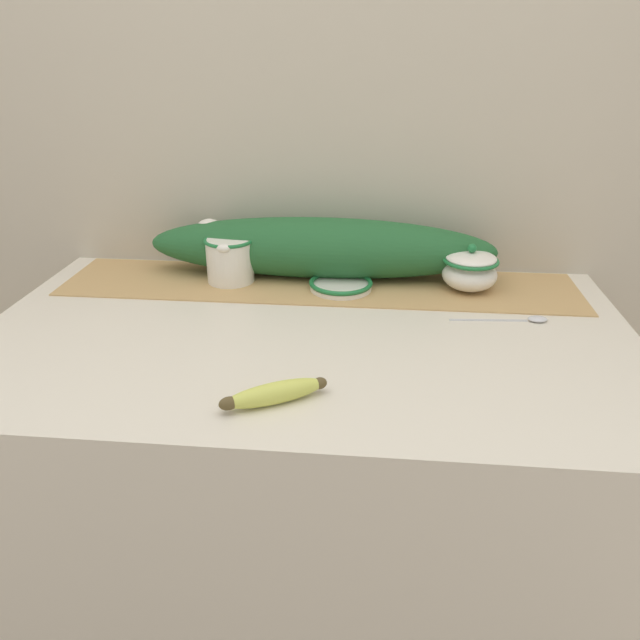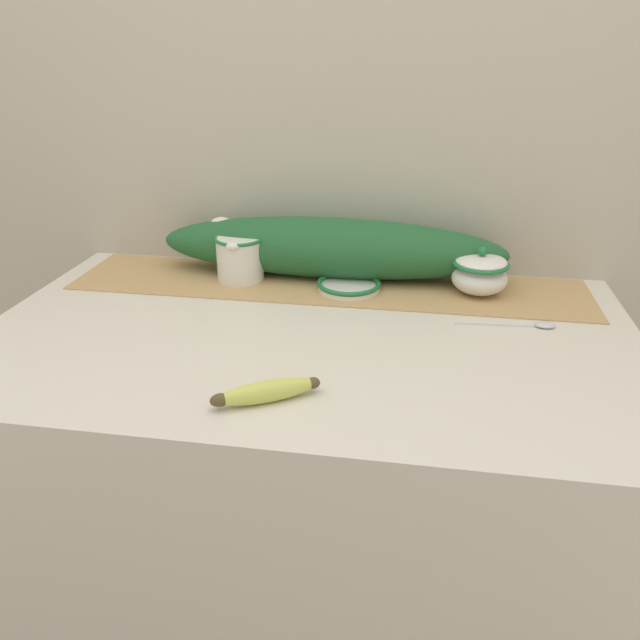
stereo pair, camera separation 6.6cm
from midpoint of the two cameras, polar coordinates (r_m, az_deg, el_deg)
The scene contains 9 objects.
countertop at distance 1.45m, azimuth 0.39°, elevation -17.74°, with size 1.26×0.76×0.93m, color beige.
back_wall at distance 1.49m, azimuth 2.98°, elevation 15.21°, with size 2.06×0.04×2.40m, color #B7AD99.
table_runner at distance 1.42m, azimuth 2.02°, elevation 3.24°, with size 1.16×0.25×0.00m, color tan.
cream_pitcher at distance 1.44m, azimuth -6.00°, elevation 5.80°, with size 0.11×0.13×0.10m.
sugar_bowl at distance 1.40m, azimuth 15.74°, elevation 4.11°, with size 0.12×0.12×0.11m.
small_dish at distance 1.38m, azimuth 4.02°, elevation 3.17°, with size 0.14×0.14×0.02m.
banana at distance 0.97m, azimuth -2.95°, elevation -6.58°, with size 0.16×0.11×0.03m.
spoon at distance 1.29m, azimuth 20.64°, elevation -0.44°, with size 0.19×0.03×0.01m.
poinsettia_garland at distance 1.44m, azimuth 2.23°, elevation 6.66°, with size 0.80×0.15×0.14m.
Camera 2 is at (0.20, -1.06, 1.44)m, focal length 35.00 mm.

